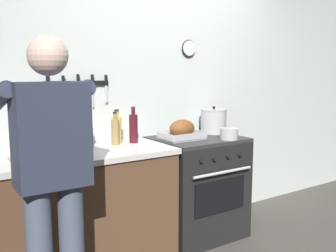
# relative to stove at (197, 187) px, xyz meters

# --- Properties ---
(wall_back) EXTENTS (6.00, 0.13, 2.60)m
(wall_back) POSITION_rel_stove_xyz_m (-0.22, 0.36, 0.85)
(wall_back) COLOR silver
(wall_back) RESTS_ON ground
(counter_block) EXTENTS (2.03, 0.65, 0.90)m
(counter_block) POSITION_rel_stove_xyz_m (-1.42, 0.00, 0.00)
(counter_block) COLOR brown
(counter_block) RESTS_ON ground
(stove) EXTENTS (0.76, 0.67, 0.90)m
(stove) POSITION_rel_stove_xyz_m (0.00, 0.00, 0.00)
(stove) COLOR black
(stove) RESTS_ON ground
(person_cook) EXTENTS (0.51, 0.63, 1.66)m
(person_cook) POSITION_rel_stove_xyz_m (-1.46, -0.57, 0.50)
(person_cook) COLOR #4C566B
(person_cook) RESTS_ON ground
(roasting_pan) EXTENTS (0.35, 0.26, 0.17)m
(roasting_pan) POSITION_rel_stove_xyz_m (-0.17, 0.00, 0.53)
(roasting_pan) COLOR #B7B7BC
(roasting_pan) RESTS_ON stove
(stock_pot) EXTENTS (0.25, 0.25, 0.26)m
(stock_pot) POSITION_rel_stove_xyz_m (0.28, 0.12, 0.56)
(stock_pot) COLOR #B7B7BC
(stock_pot) RESTS_ON stove
(saucepan) EXTENTS (0.16, 0.16, 0.10)m
(saucepan) POSITION_rel_stove_xyz_m (0.17, -0.23, 0.50)
(saucepan) COLOR #B7B7BC
(saucepan) RESTS_ON stove
(cutting_board) EXTENTS (0.36, 0.24, 0.02)m
(cutting_board) POSITION_rel_stove_xyz_m (-1.39, -0.10, 0.46)
(cutting_board) COLOR tan
(cutting_board) RESTS_ON counter_block
(bottle_soy_sauce) EXTENTS (0.06, 0.06, 0.19)m
(bottle_soy_sauce) POSITION_rel_stove_xyz_m (-0.94, 0.15, 0.53)
(bottle_soy_sauce) COLOR black
(bottle_soy_sauce) RESTS_ON counter_block
(bottle_cooking_oil) EXTENTS (0.08, 0.08, 0.27)m
(bottle_cooking_oil) POSITION_rel_stove_xyz_m (-0.70, 0.17, 0.56)
(bottle_cooking_oil) COLOR gold
(bottle_cooking_oil) RESTS_ON counter_block
(bottle_vinegar) EXTENTS (0.06, 0.06, 0.26)m
(bottle_vinegar) POSITION_rel_stove_xyz_m (-0.75, 0.10, 0.56)
(bottle_vinegar) COLOR #997F4C
(bottle_vinegar) RESTS_ON counter_block
(bottle_wine_red) EXTENTS (0.07, 0.07, 0.30)m
(bottle_wine_red) POSITION_rel_stove_xyz_m (-0.59, 0.10, 0.57)
(bottle_wine_red) COLOR #47141E
(bottle_wine_red) RESTS_ON counter_block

